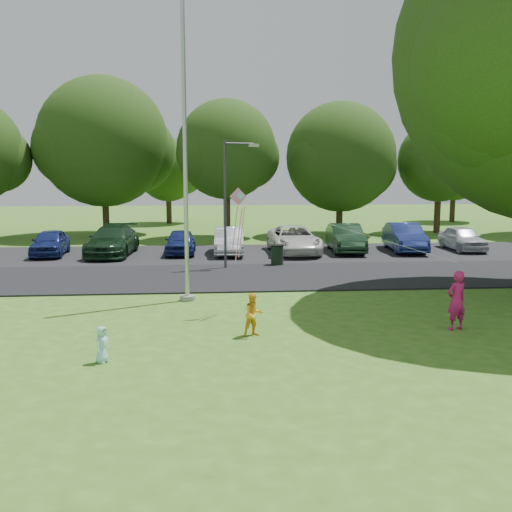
{
  "coord_description": "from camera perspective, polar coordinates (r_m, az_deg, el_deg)",
  "views": [
    {
      "loc": [
        -2.8,
        -13.54,
        4.18
      ],
      "look_at": [
        -1.31,
        4.0,
        1.6
      ],
      "focal_mm": 40.0,
      "sensor_mm": 36.0,
      "label": 1
    }
  ],
  "objects": [
    {
      "name": "woman",
      "position": [
        16.14,
        19.41,
        -4.22
      ],
      "size": [
        0.68,
        0.55,
        1.61
      ],
      "primitive_type": "imported",
      "rotation": [
        0.0,
        0.0,
        3.45
      ],
      "color": "#C31A65",
      "rests_on": "ground"
    },
    {
      "name": "tree_row",
      "position": [
        38.05,
        1.82,
        10.65
      ],
      "size": [
        64.35,
        11.94,
        10.88
      ],
      "color": "#332316",
      "rests_on": "ground"
    },
    {
      "name": "parking_strip",
      "position": [
        29.46,
        0.66,
        0.25
      ],
      "size": [
        42.0,
        7.0,
        0.06
      ],
      "primitive_type": "cube",
      "color": "black",
      "rests_on": "ground"
    },
    {
      "name": "flagpole",
      "position": [
        18.55,
        -7.08,
        8.24
      ],
      "size": [
        0.5,
        0.5,
        10.0
      ],
      "color": "#B7BABF",
      "rests_on": "ground"
    },
    {
      "name": "trash_can",
      "position": [
        25.74,
        2.14,
        0.07
      ],
      "size": [
        0.6,
        0.6,
        0.95
      ],
      "rotation": [
        0.0,
        0.0,
        -0.08
      ],
      "color": "black",
      "rests_on": "ground"
    },
    {
      "name": "horizon_trees",
      "position": [
        47.91,
        3.44,
        8.48
      ],
      "size": [
        77.46,
        7.2,
        7.02
      ],
      "color": "#332316",
      "rests_on": "ground"
    },
    {
      "name": "child_blue",
      "position": [
        13.21,
        -15.16,
        -8.53
      ],
      "size": [
        0.4,
        0.48,
        0.83
      ],
      "primitive_type": "imported",
      "rotation": [
        0.0,
        0.0,
        1.15
      ],
      "color": "#A6EAFF",
      "rests_on": "ground"
    },
    {
      "name": "child_yellow",
      "position": [
        14.72,
        -0.24,
        -5.88
      ],
      "size": [
        0.67,
        0.6,
        1.13
      ],
      "primitive_type": "imported",
      "rotation": [
        0.0,
        0.0,
        0.37
      ],
      "color": "yellow",
      "rests_on": "ground"
    },
    {
      "name": "parked_cars",
      "position": [
        29.31,
        0.42,
        1.64
      ],
      "size": [
        23.16,
        5.18,
        1.47
      ],
      "color": "navy",
      "rests_on": "ground"
    },
    {
      "name": "park_road",
      "position": [
        23.09,
        2.21,
        -2.02
      ],
      "size": [
        60.0,
        6.0,
        0.06
      ],
      "primitive_type": "cube",
      "color": "black",
      "rests_on": "ground"
    },
    {
      "name": "street_lamp",
      "position": [
        24.72,
        -2.62,
        6.38
      ],
      "size": [
        1.54,
        0.48,
        5.55
      ],
      "rotation": [
        0.0,
        0.0,
        0.22
      ],
      "color": "#3F3F44",
      "rests_on": "ground"
    },
    {
      "name": "kite",
      "position": [
        16.64,
        -1.14,
        4.26
      ],
      "size": [
        5.95,
        2.54,
        2.28
      ],
      "rotation": [
        0.0,
        0.0,
        0.26
      ],
      "color": "pink",
      "rests_on": "ground"
    },
    {
      "name": "ground",
      "position": [
        14.44,
        6.62,
        -8.55
      ],
      "size": [
        120.0,
        120.0,
        0.0
      ],
      "primitive_type": "plane",
      "color": "#396C1C",
      "rests_on": "ground"
    }
  ]
}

